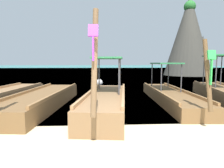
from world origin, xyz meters
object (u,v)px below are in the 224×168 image
at_px(longtail_boat_blue_ribbon, 43,100).
at_px(longtail_boat_pink_ribbon, 224,94).
at_px(longtail_boat_violet_ribbon, 106,101).
at_px(karst_rock, 190,37).
at_px(mooring_buoy_near, 99,83).
at_px(longtail_boat_green_ribbon, 170,95).

bearing_deg(longtail_boat_blue_ribbon, longtail_boat_pink_ribbon, 5.11).
xyz_separation_m(longtail_boat_violet_ribbon, karst_rock, (11.76, 19.29, 4.79)).
height_order(karst_rock, mooring_buoy_near, karst_rock).
xyz_separation_m(longtail_boat_blue_ribbon, longtail_boat_violet_ribbon, (2.45, -0.77, 0.09)).
height_order(longtail_boat_violet_ribbon, longtail_boat_pink_ribbon, longtail_boat_violet_ribbon).
height_order(longtail_boat_green_ribbon, karst_rock, karst_rock).
relative_size(karst_rock, mooring_buoy_near, 21.46).
height_order(longtail_boat_green_ribbon, longtail_boat_pink_ribbon, longtail_boat_pink_ribbon).
relative_size(longtail_boat_green_ribbon, mooring_buoy_near, 13.25).
relative_size(longtail_boat_pink_ribbon, karst_rock, 0.64).
bearing_deg(karst_rock, mooring_buoy_near, -135.80).
relative_size(longtail_boat_violet_ribbon, karst_rock, 0.52).
bearing_deg(karst_rock, longtail_boat_pink_ribbon, -110.00).
relative_size(longtail_boat_violet_ribbon, mooring_buoy_near, 11.23).
relative_size(longtail_boat_blue_ribbon, longtail_boat_violet_ribbon, 1.14).
bearing_deg(longtail_boat_blue_ribbon, longtail_boat_violet_ribbon, -17.33).
bearing_deg(longtail_boat_pink_ribbon, longtail_boat_violet_ribbon, -164.55).
bearing_deg(longtail_boat_blue_ribbon, karst_rock, 52.51).
height_order(longtail_boat_blue_ribbon, longtail_boat_violet_ribbon, longtail_boat_violet_ribbon).
distance_m(longtail_boat_violet_ribbon, karst_rock, 23.09).
height_order(longtail_boat_blue_ribbon, longtail_boat_pink_ribbon, longtail_boat_pink_ribbon).
bearing_deg(longtail_boat_green_ribbon, longtail_boat_pink_ribbon, -0.35).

